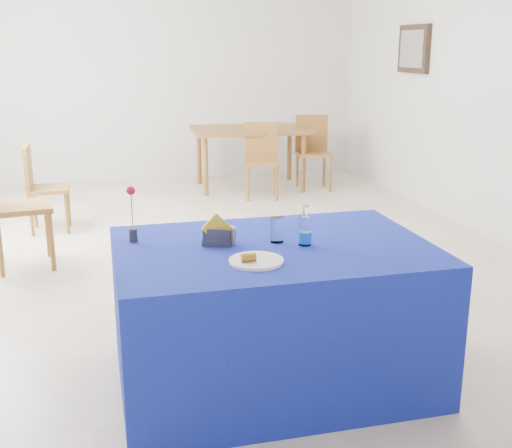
{
  "coord_description": "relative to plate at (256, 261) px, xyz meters",
  "views": [
    {
      "loc": [
        -1.02,
        -5.08,
        1.74
      ],
      "look_at": [
        -0.3,
        -2.23,
        0.92
      ],
      "focal_mm": 45.0,
      "sensor_mm": 36.0,
      "label": 1
    }
  ],
  "objects": [
    {
      "name": "napkin_holder",
      "position": [
        -0.13,
        0.31,
        0.04
      ],
      "size": [
        0.16,
        0.11,
        0.17
      ],
      "color": "#39393E",
      "rests_on": "blue_table"
    },
    {
      "name": "water_bottle",
      "position": [
        0.31,
        0.21,
        0.06
      ],
      "size": [
        0.07,
        0.07,
        0.21
      ],
      "color": "white",
      "rests_on": "blue_table"
    },
    {
      "name": "picture_frame",
      "position": [
        2.79,
        3.93,
        0.93
      ],
      "size": [
        0.06,
        0.64,
        0.52
      ],
      "primitive_type": "cube",
      "color": "black",
      "rests_on": "room_shell"
    },
    {
      "name": "chair_bg_right",
      "position": [
        1.92,
        4.74,
        -0.24
      ],
      "size": [
        0.45,
        0.45,
        0.91
      ],
      "rotation": [
        0.0,
        0.0,
        -0.13
      ],
      "color": "brown",
      "rests_on": "floor"
    },
    {
      "name": "plate",
      "position": [
        0.0,
        0.0,
        0.0
      ],
      "size": [
        0.26,
        0.26,
        0.01
      ],
      "primitive_type": "cylinder",
      "color": "white",
      "rests_on": "blue_table"
    },
    {
      "name": "chair_win_a",
      "position": [
        -1.39,
        2.49,
        -0.19
      ],
      "size": [
        0.51,
        0.51,
        1.0
      ],
      "rotation": [
        0.0,
        0.0,
        1.71
      ],
      "color": "brown",
      "rests_on": "floor"
    },
    {
      "name": "banana_pieces",
      "position": [
        -0.04,
        -0.02,
        0.03
      ],
      "size": [
        0.07,
        0.04,
        0.04
      ],
      "color": "orange",
      "rests_on": "plate"
    },
    {
      "name": "room_shell",
      "position": [
        0.32,
        2.33,
        0.98
      ],
      "size": [
        7.0,
        7.0,
        7.0
      ],
      "color": "silver",
      "rests_on": "ground"
    },
    {
      "name": "oak_table",
      "position": [
        1.17,
        4.97,
        -0.09
      ],
      "size": [
        1.46,
        0.98,
        0.76
      ],
      "color": "brown",
      "rests_on": "floor"
    },
    {
      "name": "rose_vase",
      "position": [
        -0.54,
        0.47,
        0.13
      ],
      "size": [
        0.05,
        0.05,
        0.29
      ],
      "color": "#242428",
      "rests_on": "blue_table"
    },
    {
      "name": "picture_art",
      "position": [
        2.77,
        3.93,
        0.93
      ],
      "size": [
        0.02,
        0.52,
        0.4
      ],
      "primitive_type": "cube",
      "color": "#998C66",
      "rests_on": "room_shell"
    },
    {
      "name": "blue_table",
      "position": [
        0.15,
        0.24,
        -0.39
      ],
      "size": [
        1.6,
        1.1,
        0.76
      ],
      "color": "navy",
      "rests_on": "floor"
    },
    {
      "name": "pepper_shaker",
      "position": [
        -0.04,
        0.34,
        0.04
      ],
      "size": [
        0.03,
        0.03,
        0.08
      ],
      "primitive_type": "cylinder",
      "color": "slate",
      "rests_on": "blue_table"
    },
    {
      "name": "salt_shaker",
      "position": [
        -0.04,
        0.31,
        0.04
      ],
      "size": [
        0.03,
        0.03,
        0.08
      ],
      "primitive_type": "cylinder",
      "color": "slate",
      "rests_on": "blue_table"
    },
    {
      "name": "chair_bg_left",
      "position": [
        1.19,
        4.45,
        -0.26
      ],
      "size": [
        0.46,
        0.46,
        0.87
      ],
      "rotation": [
        0.0,
        0.0,
        -0.21
      ],
      "color": "brown",
      "rests_on": "floor"
    },
    {
      "name": "drinking_glass",
      "position": [
        0.18,
        0.29,
        0.06
      ],
      "size": [
        0.07,
        0.07,
        0.13
      ],
      "primitive_type": "cylinder",
      "color": "white",
      "rests_on": "blue_table"
    },
    {
      "name": "chair_win_b",
      "position": [
        -1.23,
        3.54,
        -0.28
      ],
      "size": [
        0.38,
        0.38,
        0.84
      ],
      "rotation": [
        0.0,
        0.0,
        1.55
      ],
      "color": "brown",
      "rests_on": "floor"
    },
    {
      "name": "floor",
      "position": [
        0.32,
        2.33,
        -0.77
      ],
      "size": [
        7.0,
        7.0,
        0.0
      ],
      "primitive_type": "plane",
      "color": "beige",
      "rests_on": "ground"
    }
  ]
}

